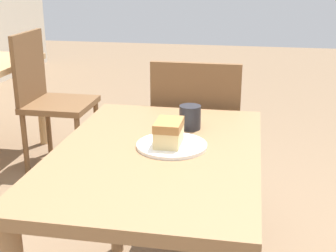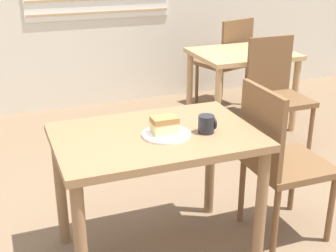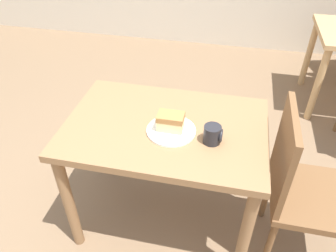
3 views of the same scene
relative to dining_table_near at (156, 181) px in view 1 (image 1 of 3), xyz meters
name	(u,v)px [view 1 (image 1 of 3)]	position (x,y,z in m)	size (l,w,h in m)	color
dining_table_near	(156,181)	(0.00, 0.00, 0.00)	(1.04, 0.70, 0.74)	olive
chair_near_window	(197,142)	(0.72, -0.06, -0.12)	(0.43, 0.43, 0.93)	brown
chair_far_corner	(49,95)	(1.42, 1.04, -0.12)	(0.44, 0.44, 0.93)	brown
plate	(171,145)	(0.04, -0.05, 0.12)	(0.25, 0.25, 0.01)	white
cake_slice	(168,132)	(0.04, -0.04, 0.17)	(0.13, 0.09, 0.09)	#E5CC89
coffee_mug	(190,117)	(0.25, -0.08, 0.16)	(0.09, 0.08, 0.09)	#232328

